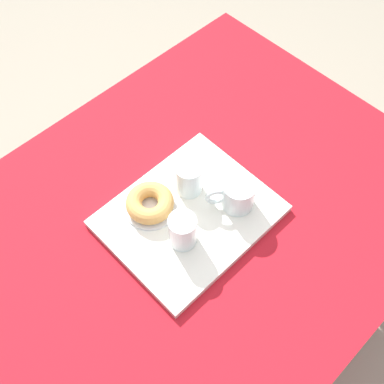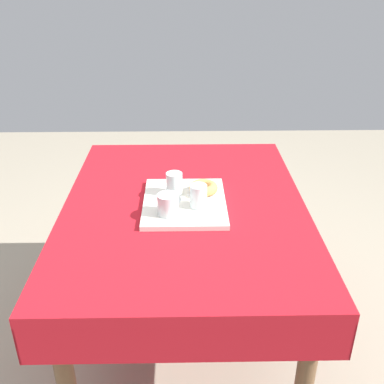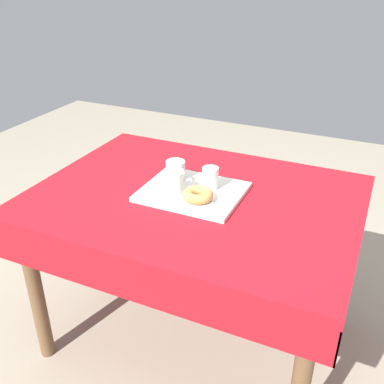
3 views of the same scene
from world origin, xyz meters
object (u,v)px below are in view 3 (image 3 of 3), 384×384
(water_glass_near, at_px, (175,184))
(donut_plate_left, at_px, (198,200))
(dining_table, at_px, (195,215))
(serving_tray, at_px, (193,192))
(water_glass_far, at_px, (210,179))
(sugar_donut_left, at_px, (198,195))
(tea_mug_left, at_px, (176,171))

(water_glass_near, xyz_separation_m, donut_plate_left, (0.11, -0.02, -0.04))
(dining_table, height_order, serving_tray, serving_tray)
(serving_tray, xyz_separation_m, donut_plate_left, (0.06, -0.08, 0.01))
(donut_plate_left, bearing_deg, water_glass_far, 88.91)
(serving_tray, relative_size, sugar_donut_left, 3.37)
(serving_tray, distance_m, water_glass_near, 0.09)
(water_glass_far, distance_m, sugar_donut_left, 0.12)
(dining_table, xyz_separation_m, donut_plate_left, (0.05, -0.08, 0.12))
(donut_plate_left, relative_size, sugar_donut_left, 1.08)
(water_glass_far, xyz_separation_m, donut_plate_left, (-0.00, -0.12, -0.04))
(donut_plate_left, distance_m, sugar_donut_left, 0.02)
(donut_plate_left, height_order, sugar_donut_left, sugar_donut_left)
(water_glass_far, bearing_deg, serving_tray, -147.41)
(sugar_donut_left, bearing_deg, water_glass_near, 167.68)
(donut_plate_left, xyz_separation_m, sugar_donut_left, (0.00, 0.00, 0.02))
(tea_mug_left, xyz_separation_m, water_glass_far, (0.17, -0.02, 0.00))
(tea_mug_left, distance_m, water_glass_near, 0.13)
(serving_tray, height_order, water_glass_far, water_glass_far)
(water_glass_near, height_order, water_glass_far, same)
(water_glass_near, distance_m, water_glass_far, 0.15)
(dining_table, relative_size, donut_plate_left, 10.22)
(dining_table, xyz_separation_m, sugar_donut_left, (0.05, -0.08, 0.14))
(tea_mug_left, bearing_deg, dining_table, -27.59)
(tea_mug_left, height_order, water_glass_near, water_glass_near)
(tea_mug_left, bearing_deg, donut_plate_left, -40.28)
(serving_tray, height_order, water_glass_near, water_glass_near)
(water_glass_near, relative_size, sugar_donut_left, 0.78)
(water_glass_far, height_order, donut_plate_left, water_glass_far)
(water_glass_near, distance_m, donut_plate_left, 0.12)
(tea_mug_left, xyz_separation_m, sugar_donut_left, (0.16, -0.14, -0.01))
(water_glass_far, bearing_deg, tea_mug_left, 173.30)
(dining_table, distance_m, water_glass_far, 0.17)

